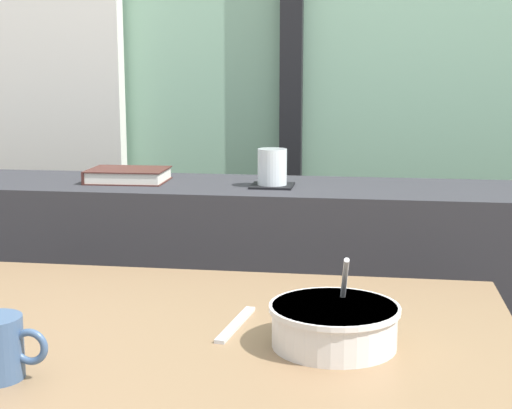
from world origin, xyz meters
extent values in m
cube|color=silver|center=(-0.89, 1.17, 1.25)|extent=(0.56, 0.06, 2.50)
cube|color=black|center=(-0.05, 1.20, 1.30)|extent=(0.07, 0.05, 2.60)
cube|color=#2D2D33|center=(0.00, 0.55, 0.41)|extent=(2.80, 0.34, 0.82)
cube|color=#846647|center=(-0.08, -0.12, 0.67)|extent=(1.05, 0.69, 0.03)
cube|color=black|center=(-0.02, 0.52, 0.82)|extent=(0.10, 0.10, 0.00)
cylinder|color=white|center=(-0.02, 0.52, 0.87)|extent=(0.07, 0.07, 0.09)
cylinder|color=orange|center=(-0.02, 0.52, 0.86)|extent=(0.06, 0.06, 0.06)
cube|color=#47231E|center=(-0.39, 0.55, 0.82)|extent=(0.19, 0.15, 0.00)
cube|color=silver|center=(-0.39, 0.55, 0.84)|extent=(0.19, 0.15, 0.03)
cube|color=#47231E|center=(-0.39, 0.55, 0.85)|extent=(0.19, 0.15, 0.00)
cube|color=#47231E|center=(-0.48, 0.55, 0.84)|extent=(0.01, 0.15, 0.03)
cylinder|color=silver|center=(0.16, -0.17, 0.72)|extent=(0.19, 0.19, 0.06)
cylinder|color=silver|center=(0.16, -0.17, 0.75)|extent=(0.19, 0.19, 0.01)
cylinder|color=tan|center=(0.16, -0.17, 0.72)|extent=(0.16, 0.16, 0.04)
cylinder|color=silver|center=(0.17, -0.14, 0.77)|extent=(0.02, 0.13, 0.13)
ellipsoid|color=silver|center=(0.17, -0.12, 0.73)|extent=(0.03, 0.05, 0.01)
cube|color=silver|center=(0.00, -0.10, 0.69)|extent=(0.04, 0.17, 0.01)
torus|color=#3D567A|center=(-0.23, -0.36, 0.74)|extent=(0.05, 0.01, 0.05)
camera|label=1|loc=(0.21, -1.25, 1.10)|focal=53.44mm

